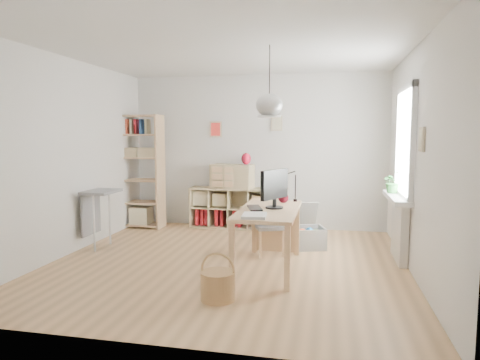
% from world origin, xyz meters
% --- Properties ---
extents(ground, '(4.50, 4.50, 0.00)m').
position_xyz_m(ground, '(0.00, 0.00, 0.00)').
color(ground, tan).
rests_on(ground, ground).
extents(room_shell, '(4.50, 4.50, 4.50)m').
position_xyz_m(room_shell, '(0.55, -0.15, 2.00)').
color(room_shell, white).
rests_on(room_shell, ground).
extents(window_unit, '(0.07, 1.16, 1.46)m').
position_xyz_m(window_unit, '(2.23, 0.60, 1.55)').
color(window_unit, white).
rests_on(window_unit, ground).
extents(radiator, '(0.10, 0.80, 0.80)m').
position_xyz_m(radiator, '(2.19, 0.60, 0.40)').
color(radiator, silver).
rests_on(radiator, ground).
extents(windowsill, '(0.22, 1.20, 0.06)m').
position_xyz_m(windowsill, '(2.14, 0.60, 0.83)').
color(windowsill, white).
rests_on(windowsill, radiator).
extents(desk, '(0.70, 1.50, 0.75)m').
position_xyz_m(desk, '(0.55, -0.15, 0.66)').
color(desk, tan).
rests_on(desk, ground).
extents(cube_shelf, '(1.40, 0.38, 0.72)m').
position_xyz_m(cube_shelf, '(-0.47, 2.08, 0.30)').
color(cube_shelf, '#C8B584').
rests_on(cube_shelf, ground).
extents(tall_bookshelf, '(0.80, 0.38, 2.00)m').
position_xyz_m(tall_bookshelf, '(-2.04, 1.80, 1.09)').
color(tall_bookshelf, tan).
rests_on(tall_bookshelf, ground).
extents(side_table, '(0.40, 0.55, 0.85)m').
position_xyz_m(side_table, '(-2.04, 0.35, 0.67)').
color(side_table, gray).
rests_on(side_table, ground).
extents(chair, '(0.48, 0.48, 0.76)m').
position_xyz_m(chair, '(0.46, 0.54, 0.43)').
color(chair, gray).
rests_on(chair, ground).
extents(wicker_basket, '(0.35, 0.35, 0.49)m').
position_xyz_m(wicker_basket, '(0.20, -1.24, 0.16)').
color(wicker_basket, '#AB7D4D').
rests_on(wicker_basket, ground).
extents(storage_chest, '(0.77, 0.82, 0.64)m').
position_xyz_m(storage_chest, '(0.90, 0.99, 0.21)').
color(storage_chest, '#BABAB6').
rests_on(storage_chest, ground).
extents(monitor, '(0.27, 0.52, 0.48)m').
position_xyz_m(monitor, '(0.61, -0.08, 1.02)').
color(monitor, black).
rests_on(monitor, desk).
extents(keyboard, '(0.26, 0.42, 0.02)m').
position_xyz_m(keyboard, '(0.38, -0.16, 0.76)').
color(keyboard, black).
rests_on(keyboard, desk).
extents(task_lamp, '(0.36, 0.13, 0.39)m').
position_xyz_m(task_lamp, '(0.64, 0.47, 1.01)').
color(task_lamp, black).
rests_on(task_lamp, desk).
extents(yarn_ball, '(0.14, 0.14, 0.14)m').
position_xyz_m(yarn_ball, '(0.68, 0.36, 0.82)').
color(yarn_ball, '#4F0A18').
rests_on(yarn_ball, desk).
extents(paper_tray, '(0.29, 0.35, 0.03)m').
position_xyz_m(paper_tray, '(0.47, -0.69, 0.77)').
color(paper_tray, white).
rests_on(paper_tray, desk).
extents(drawer_chest, '(0.77, 0.44, 0.42)m').
position_xyz_m(drawer_chest, '(-0.40, 2.04, 0.93)').
color(drawer_chest, '#C8B584').
rests_on(drawer_chest, cube_shelf).
extents(red_vase, '(0.17, 0.17, 0.20)m').
position_xyz_m(red_vase, '(-0.15, 2.04, 1.24)').
color(red_vase, maroon).
rests_on(red_vase, drawer_chest).
extents(potted_plant, '(0.33, 0.31, 0.30)m').
position_xyz_m(potted_plant, '(2.12, 0.84, 1.01)').
color(potted_plant, '#225B23').
rests_on(potted_plant, windowsill).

